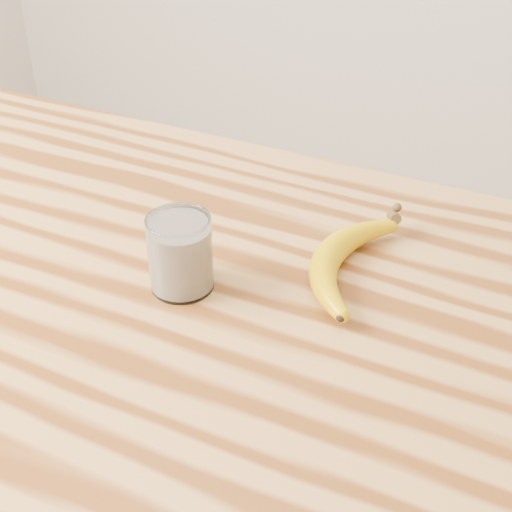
% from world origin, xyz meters
% --- Properties ---
extents(table, '(1.20, 0.80, 0.90)m').
position_xyz_m(table, '(0.00, 0.00, 0.77)').
color(table, '#B57E42').
rests_on(table, ground).
extents(smoothie_glass, '(0.07, 0.07, 0.09)m').
position_xyz_m(smoothie_glass, '(0.08, 0.03, 0.94)').
color(smoothie_glass, white).
rests_on(smoothie_glass, table).
extents(banana, '(0.11, 0.29, 0.03)m').
position_xyz_m(banana, '(0.22, 0.14, 0.92)').
color(banana, '#C59400').
rests_on(banana, table).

